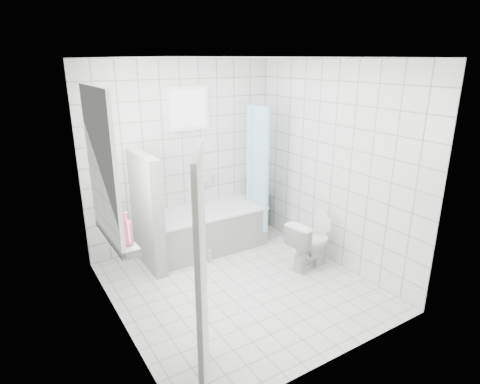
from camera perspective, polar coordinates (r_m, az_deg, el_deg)
ground at (r=4.94m, az=-0.04°, el=-13.19°), size 3.00×3.00×0.00m
ceiling at (r=4.21m, az=-0.05°, el=18.56°), size 3.00×3.00×0.00m
wall_back at (r=5.69m, az=-8.12°, el=5.11°), size 2.80×0.02×2.60m
wall_front at (r=3.31m, az=13.94°, el=-5.10°), size 2.80×0.02×2.60m
wall_left at (r=3.89m, az=-17.84°, el=-1.88°), size 0.02×3.00×2.60m
wall_right at (r=5.25m, az=13.03°, el=3.72°), size 0.02×3.00×2.60m
window_left at (r=4.09m, az=-18.73°, el=3.43°), size 0.01×0.90×1.40m
window_back at (r=5.58m, az=-7.28°, el=11.67°), size 0.50×0.01×0.50m
window_sill at (r=4.34m, az=-17.16°, el=-5.96°), size 0.18×1.02×0.08m
door at (r=3.14m, az=-5.48°, el=-12.07°), size 0.43×0.71×2.00m
bathtub at (r=5.75m, az=-4.72°, el=-5.25°), size 1.62×0.77×0.58m
partition_wall at (r=5.22m, az=-13.12°, el=-2.73°), size 0.15×0.85×1.50m
tiled_ledge at (r=6.41m, az=1.88°, el=-2.78°), size 0.40×0.24×0.55m
toilet at (r=5.29m, az=9.95°, el=-7.23°), size 0.69×0.46×0.65m
curtain_rod at (r=5.66m, az=1.82°, el=12.41°), size 0.02×0.80×0.02m
shower_curtain at (r=5.71m, az=2.46°, el=3.27°), size 0.14×0.48×1.78m
tub_faucet at (r=5.87m, az=-5.51°, el=1.09°), size 0.18×0.06×0.06m
sill_bottles at (r=4.19m, az=-16.90°, el=-4.20°), size 0.20×0.74×0.33m
ledge_bottles at (r=6.26m, az=2.19°, el=0.54°), size 0.12×0.20×0.28m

